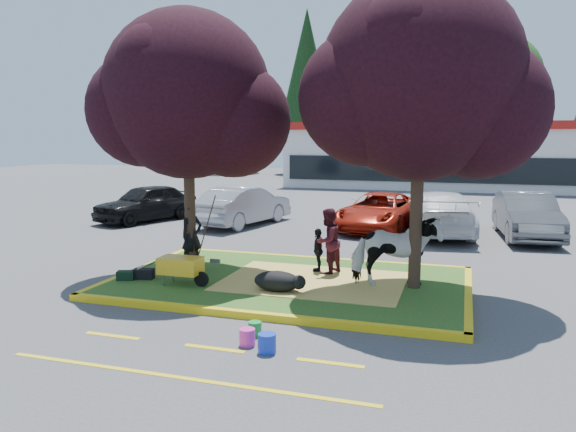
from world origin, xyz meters
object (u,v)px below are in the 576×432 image
(car_silver, at_px, (244,206))
(bucket_green, at_px, (255,329))
(calf, at_px, (277,281))
(cow, at_px, (396,252))
(wheelbarrow, at_px, (181,266))
(bucket_pink, at_px, (247,337))
(car_black, at_px, (146,203))
(handler, at_px, (192,236))
(bucket_blue, at_px, (267,343))

(car_silver, bearing_deg, bucket_green, 125.97)
(calf, distance_m, car_silver, 10.27)
(calf, xyz_separation_m, bucket_green, (0.37, -2.36, -0.25))
(cow, relative_size, wheelbarrow, 1.14)
(cow, bearing_deg, bucket_pink, 136.77)
(cow, relative_size, bucket_pink, 6.64)
(car_black, bearing_deg, handler, -31.01)
(handler, bearing_deg, bucket_blue, -111.84)
(calf, height_order, bucket_blue, calf)
(bucket_green, bearing_deg, cow, 59.63)
(wheelbarrow, xyz_separation_m, car_black, (-6.50, 9.08, 0.17))
(bucket_pink, bearing_deg, car_black, 128.02)
(bucket_blue, relative_size, car_silver, 0.07)
(cow, relative_size, handler, 1.16)
(bucket_blue, bearing_deg, cow, 69.28)
(car_black, bearing_deg, cow, -14.38)
(calf, bearing_deg, handler, 129.09)
(cow, height_order, car_silver, cow)
(car_black, bearing_deg, bucket_pink, -31.53)
(handler, height_order, wheelbarrow, handler)
(bucket_green, xyz_separation_m, bucket_blue, (0.47, -0.67, 0.03))
(handler, distance_m, car_black, 9.57)
(bucket_pink, bearing_deg, calf, 98.35)
(cow, distance_m, wheelbarrow, 4.89)
(bucket_green, xyz_separation_m, bucket_pink, (0.04, -0.47, 0.02))
(cow, height_order, handler, handler)
(cow, height_order, wheelbarrow, cow)
(cow, xyz_separation_m, bucket_pink, (-2.01, -3.97, -0.82))
(bucket_blue, bearing_deg, wheelbarrow, 137.26)
(car_silver, bearing_deg, handler, 115.40)
(bucket_green, bearing_deg, car_black, 129.03)
(handler, bearing_deg, calf, -88.41)
(car_silver, bearing_deg, wheelbarrow, 116.52)
(calf, distance_m, bucket_blue, 3.16)
(handler, height_order, car_silver, handler)
(cow, distance_m, bucket_blue, 4.54)
(handler, distance_m, bucket_green, 5.05)
(bucket_green, relative_size, bucket_pink, 0.89)
(calf, relative_size, car_black, 0.23)
(cow, xyz_separation_m, car_black, (-11.21, 7.80, -0.20))
(calf, height_order, handler, handler)
(wheelbarrow, xyz_separation_m, bucket_pink, (2.70, -2.68, -0.45))
(cow, relative_size, car_silver, 0.41)
(bucket_pink, xyz_separation_m, car_black, (-9.20, 11.77, 0.62))
(calf, bearing_deg, cow, 1.61)
(handler, xyz_separation_m, bucket_blue, (3.67, -4.49, -0.82))
(bucket_blue, bearing_deg, calf, 105.59)
(wheelbarrow, bearing_deg, handler, 108.46)
(cow, xyz_separation_m, car_silver, (-6.95, 8.07, -0.19))
(cow, distance_m, bucket_pink, 4.52)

